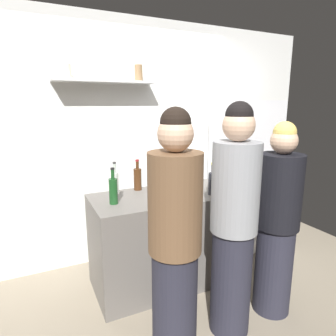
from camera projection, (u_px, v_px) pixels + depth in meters
name	position (u px, v px, depth m)	size (l,w,h in m)	color
ground_plane	(170.00, 320.00, 2.39)	(5.28, 5.28, 0.00)	gray
back_wall_assembly	(121.00, 143.00, 3.21)	(4.80, 0.32, 2.60)	white
refrigerator	(243.00, 175.00, 3.53)	(0.62, 0.63, 1.76)	white
counter	(168.00, 238.00, 2.84)	(1.42, 0.66, 0.89)	#66605B
baking_pan	(175.00, 187.00, 2.90)	(0.34, 0.24, 0.05)	gray
utensil_holder	(227.00, 185.00, 2.83)	(0.10, 0.10, 0.22)	#B2B2B7
wine_bottle_green_glass	(113.00, 190.00, 2.46)	(0.07, 0.07, 0.31)	#19471E
wine_bottle_pale_glass	(115.00, 181.00, 2.79)	(0.07, 0.07, 0.29)	#B2BFB2
wine_bottle_dark_glass	(213.00, 183.00, 2.71)	(0.08, 0.08, 0.30)	black
wine_bottle_amber_glass	(138.00, 178.00, 2.86)	(0.08, 0.08, 0.30)	#472814
water_bottle_plastic	(191.00, 175.00, 3.09)	(0.08, 0.08, 0.21)	silver
person_brown_jacket	(175.00, 244.00, 1.86)	(0.34, 0.34, 1.70)	#262633
person_grey_hoodie	(234.00, 224.00, 2.12)	(0.34, 0.34, 1.74)	#262633
person_blonde	(277.00, 223.00, 2.36)	(0.34, 0.34, 1.59)	#262633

